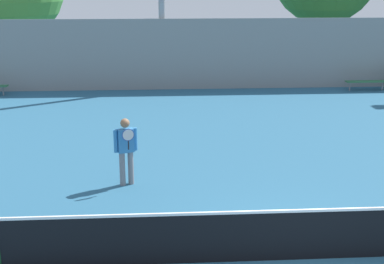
% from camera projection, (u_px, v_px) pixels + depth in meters
% --- Properties ---
extents(ground_plane, '(100.00, 100.00, 0.00)m').
position_uv_depth(ground_plane, '(302.00, 259.00, 9.80)').
color(ground_plane, '#285B7A').
extents(tennis_net, '(10.98, 0.09, 0.99)m').
position_uv_depth(tennis_net, '(304.00, 234.00, 9.66)').
color(tennis_net, '#195128').
rests_on(tennis_net, ground_plane).
extents(tennis_player, '(0.57, 0.48, 1.70)m').
position_uv_depth(tennis_player, '(126.00, 147.00, 13.04)').
color(tennis_player, slate).
rests_on(tennis_player, ground_plane).
extents(bench_courtside_near, '(1.89, 0.40, 0.43)m').
position_uv_depth(bench_courtside_near, '(366.00, 82.00, 24.16)').
color(bench_courtside_near, '#28663D').
rests_on(bench_courtside_near, ground_plane).
extents(back_fence, '(28.82, 0.06, 3.18)m').
position_uv_depth(back_fence, '(215.00, 54.00, 24.17)').
color(back_fence, gray).
rests_on(back_fence, ground_plane).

